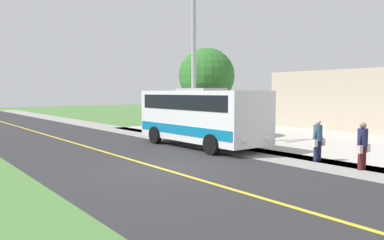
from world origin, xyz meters
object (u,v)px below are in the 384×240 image
shuttle_bus_front (201,115)px  pedestrian_waiting (318,139)px  street_light_pole (192,53)px  tree_curbside (207,76)px  pedestrian_with_bags (363,144)px

shuttle_bus_front → pedestrian_waiting: 6.01m
street_light_pole → shuttle_bus_front: bearing=74.2°
pedestrian_waiting → street_light_pole: size_ratio=0.19×
shuttle_bus_front → street_light_pole: 3.34m
shuttle_bus_front → tree_curbside: bearing=-133.6°
shuttle_bus_front → street_light_pole: size_ratio=0.86×
street_light_pole → pedestrian_waiting: bearing=96.4°
shuttle_bus_front → tree_curbside: size_ratio=1.39×
tree_curbside → street_light_pole: bearing=35.9°
pedestrian_waiting → shuttle_bus_front: bearing=-79.2°
shuttle_bus_front → street_light_pole: (-0.33, -1.17, 3.11)m
pedestrian_with_bags → street_light_pole: (0.55, -8.96, 3.81)m
tree_curbside → shuttle_bus_front: bearing=46.4°
shuttle_bus_front → pedestrian_with_bags: shuttle_bus_front is taller
pedestrian_with_bags → pedestrian_waiting: pedestrian_with_bags is taller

